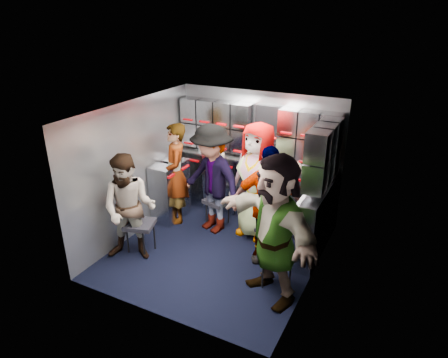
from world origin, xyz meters
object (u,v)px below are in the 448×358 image
at_px(jump_seat_mid_left, 218,202).
at_px(attendant_arc_d, 267,205).
at_px(jump_seat_near_right, 278,259).
at_px(attendant_standing, 176,174).
at_px(attendant_arc_b, 212,179).
at_px(attendant_arc_e, 275,229).
at_px(jump_seat_near_left, 140,226).
at_px(jump_seat_mid_right, 270,230).
at_px(attendant_arc_c, 257,181).
at_px(jump_seat_center, 261,205).
at_px(attendant_arc_a, 129,209).

height_order(jump_seat_mid_left, attendant_arc_d, attendant_arc_d).
distance_m(jump_seat_near_right, attendant_arc_d, 0.77).
bearing_deg(attendant_standing, attendant_arc_d, 40.31).
distance_m(attendant_arc_b, attendant_arc_e, 1.78).
bearing_deg(attendant_arc_e, jump_seat_near_left, -148.51).
bearing_deg(jump_seat_mid_left, attendant_arc_e, -41.39).
relative_size(jump_seat_near_left, jump_seat_mid_right, 1.21).
height_order(jump_seat_near_left, attendant_arc_c, attendant_arc_c).
bearing_deg(jump_seat_center, attendant_arc_d, -62.82).
bearing_deg(attendant_arc_a, jump_seat_mid_right, 9.34).
distance_m(jump_seat_center, attendant_arc_a, 2.07).
bearing_deg(attendant_arc_b, jump_seat_mid_left, 108.47).
bearing_deg(jump_seat_mid_right, attendant_arc_d, -90.00).
bearing_deg(attendant_standing, attendant_arc_c, 60.32).
relative_size(jump_seat_mid_left, attendant_arc_c, 0.25).
relative_size(jump_seat_mid_right, attendant_arc_c, 0.22).
relative_size(jump_seat_mid_left, attendant_arc_b, 0.26).
height_order(jump_seat_center, attendant_arc_d, attendant_arc_d).
xyz_separation_m(jump_seat_near_right, attendant_arc_e, (-0.00, -0.18, 0.53)).
relative_size(jump_seat_near_right, attendant_arc_e, 0.27).
height_order(jump_seat_near_left, jump_seat_center, jump_seat_center).
relative_size(jump_seat_near_left, jump_seat_center, 1.02).
height_order(jump_seat_near_left, jump_seat_mid_right, jump_seat_near_left).
height_order(jump_seat_mid_right, attendant_arc_a, attendant_arc_a).
relative_size(jump_seat_center, attendant_arc_d, 0.29).
relative_size(jump_seat_mid_left, attendant_standing, 0.27).
xyz_separation_m(attendant_standing, attendant_arc_c, (1.36, 0.17, 0.07)).
distance_m(attendant_arc_a, attendant_arc_d, 1.88).
xyz_separation_m(jump_seat_mid_left, attendant_arc_a, (-0.63, -1.39, 0.38)).
bearing_deg(attendant_arc_b, attendant_arc_a, -98.95).
height_order(jump_seat_center, attendant_arc_b, attendant_arc_b).
height_order(jump_seat_mid_left, attendant_arc_a, attendant_arc_a).
bearing_deg(attendant_arc_c, attendant_arc_d, -43.30).
bearing_deg(attendant_standing, jump_seat_near_right, 29.75).
xyz_separation_m(jump_seat_near_right, attendant_arc_c, (-0.74, 1.08, 0.50)).
xyz_separation_m(attendant_arc_d, attendant_arc_e, (0.36, -0.69, 0.08)).
distance_m(jump_seat_near_left, attendant_standing, 1.12).
height_order(jump_seat_near_right, attendant_arc_a, attendant_arc_a).
relative_size(attendant_arc_b, attendant_arc_d, 1.03).
height_order(attendant_arc_c, attendant_arc_d, attendant_arc_c).
height_order(jump_seat_mid_left, attendant_standing, attendant_standing).
distance_m(jump_seat_mid_right, attendant_arc_a, 2.01).
height_order(attendant_standing, attendant_arc_e, attendant_arc_e).
bearing_deg(jump_seat_mid_right, jump_seat_near_right, -62.46).
xyz_separation_m(jump_seat_near_left, jump_seat_mid_right, (1.69, 0.83, -0.06)).
xyz_separation_m(jump_seat_mid_right, attendant_arc_d, (-0.00, -0.18, 0.49)).
relative_size(jump_seat_near_left, attendant_arc_b, 0.28).
bearing_deg(attendant_arc_a, attendant_arc_d, 4.62).
distance_m(jump_seat_near_left, attendant_arc_a, 0.40).
distance_m(jump_seat_near_left, attendant_arc_e, 2.11).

